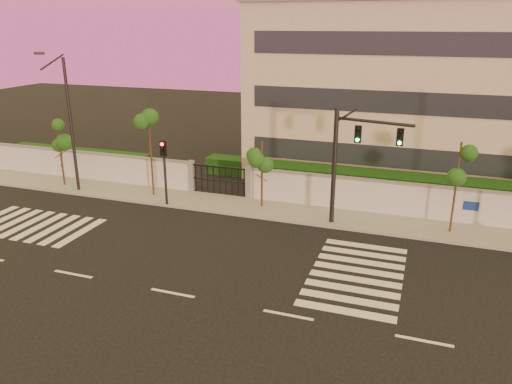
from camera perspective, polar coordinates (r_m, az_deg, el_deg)
ground at (r=21.48m, az=-9.51°, el=-11.33°), size 120.00×120.00×0.00m
sidewalk at (r=30.15m, az=-0.02°, el=-1.82°), size 60.00×3.00×0.15m
perimeter_wall at (r=31.13m, az=1.07°, el=0.79°), size 60.00×0.36×2.20m
hedge_row at (r=33.42m, az=4.27°, el=1.56°), size 41.00×4.25×1.80m
institutional_building at (r=38.39m, az=19.01°, el=11.01°), size 24.40×12.40×12.25m
road_markings at (r=25.07m, az=-8.61°, el=-6.65°), size 57.00×7.62×0.02m
street_tree_b at (r=35.87m, az=-21.58°, el=5.84°), size 1.58×1.26×4.69m
street_tree_c at (r=31.84m, az=-12.02°, el=6.55°), size 1.57×1.25×5.66m
street_tree_d at (r=29.31m, az=0.73°, el=3.73°), size 1.52×1.21×4.17m
street_tree_e at (r=27.48m, az=22.16°, el=2.64°), size 1.36×1.08×5.03m
traffic_signal_main at (r=26.84m, az=10.73°, el=4.31°), size 4.10×1.09×6.53m
traffic_signal_secondary at (r=30.26m, az=-10.43°, el=3.13°), size 0.33×0.33×4.22m
streetlight_west at (r=33.99m, az=-20.66°, el=7.82°), size 0.54×2.19×9.10m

